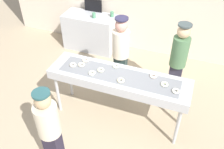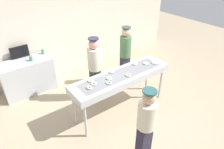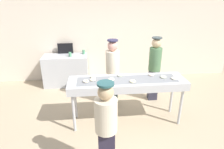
{
  "view_description": "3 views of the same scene",
  "coord_description": "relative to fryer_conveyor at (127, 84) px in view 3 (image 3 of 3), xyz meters",
  "views": [
    {
      "loc": [
        1.04,
        -3.08,
        3.6
      ],
      "look_at": [
        -0.09,
        -0.08,
        1.06
      ],
      "focal_mm": 39.38,
      "sensor_mm": 36.0,
      "label": 1
    },
    {
      "loc": [
        -2.49,
        -2.97,
        3.4
      ],
      "look_at": [
        -0.28,
        -0.02,
        1.12
      ],
      "focal_mm": 32.54,
      "sensor_mm": 36.0,
      "label": 2
    },
    {
      "loc": [
        -0.69,
        -3.59,
        2.63
      ],
      "look_at": [
        -0.31,
        0.1,
        1.1
      ],
      "focal_mm": 30.85,
      "sensor_mm": 36.0,
      "label": 3
    }
  ],
  "objects": [
    {
      "name": "ground_plane",
      "position": [
        0.0,
        0.0,
        -0.92
      ],
      "size": [
        16.0,
        16.0,
        0.0
      ],
      "primitive_type": "plane",
      "color": "tan"
    },
    {
      "name": "back_wall",
      "position": [
        0.0,
        2.56,
        0.62
      ],
      "size": [
        8.0,
        0.12,
        3.08
      ],
      "primitive_type": "cube",
      "color": "beige",
      "rests_on": "ground"
    },
    {
      "name": "fryer_conveyor",
      "position": [
        0.0,
        0.0,
        0.0
      ],
      "size": [
        2.44,
        0.65,
        1.01
      ],
      "color": "#B7BABF",
      "rests_on": "ground"
    },
    {
      "name": "sugar_donut_0",
      "position": [
        0.78,
        0.02,
        0.11
      ],
      "size": [
        0.15,
        0.15,
        0.04
      ],
      "primitive_type": "torus",
      "rotation": [
        0.0,
        0.0,
        1.32
      ],
      "color": "#ECF3C6",
      "rests_on": "fryer_conveyor"
    },
    {
      "name": "sugar_donut_1",
      "position": [
        0.97,
        -0.08,
        0.11
      ],
      "size": [
        0.13,
        0.13,
        0.04
      ],
      "primitive_type": "torus",
      "rotation": [
        0.0,
        0.0,
        1.65
      ],
      "color": "white",
      "rests_on": "fryer_conveyor"
    },
    {
      "name": "sugar_donut_2",
      "position": [
        0.09,
        -0.13,
        0.11
      ],
      "size": [
        0.17,
        0.17,
        0.04
      ],
      "primitive_type": "torus",
      "rotation": [
        0.0,
        0.0,
        0.87
      ],
      "color": "#FCF3C1",
      "rests_on": "fryer_conveyor"
    },
    {
      "name": "sugar_donut_3",
      "position": [
        -0.7,
        0.18,
        0.11
      ],
      "size": [
        0.17,
        0.17,
        0.04
      ],
      "primitive_type": "torus",
      "rotation": [
        0.0,
        0.0,
        0.61
      ],
      "color": "#FAEBCD",
      "rests_on": "fryer_conveyor"
    },
    {
      "name": "sugar_donut_4",
      "position": [
        -0.85,
        -0.03,
        0.11
      ],
      "size": [
        0.16,
        0.16,
        0.04
      ],
      "primitive_type": "torus",
      "rotation": [
        0.0,
        0.0,
        2.02
      ],
      "color": "#F0E3C7",
      "rests_on": "fryer_conveyor"
    },
    {
      "name": "sugar_donut_5",
      "position": [
        0.56,
        0.17,
        0.11
      ],
      "size": [
        0.16,
        0.16,
        0.04
      ],
      "primitive_type": "torus",
      "rotation": [
        0.0,
        0.0,
        1.24
      ],
      "color": "#FEE5C7",
      "rests_on": "fryer_conveyor"
    },
    {
      "name": "sugar_donut_6",
      "position": [
        -0.44,
        -0.12,
        0.11
      ],
      "size": [
        0.13,
        0.13,
        0.04
      ],
      "primitive_type": "torus",
      "rotation": [
        0.0,
        0.0,
        1.55
      ],
      "color": "white",
      "rests_on": "fryer_conveyor"
    },
    {
      "name": "sugar_donut_7",
      "position": [
        -0.71,
        0.03,
        0.11
      ],
      "size": [
        0.16,
        0.16,
        0.04
      ],
      "primitive_type": "torus",
      "rotation": [
        0.0,
        0.0,
        2.76
      ],
      "color": "#F1E7C2",
      "rests_on": "fryer_conveyor"
    },
    {
      "name": "sugar_donut_8",
      "position": [
        -0.33,
        0.01,
        0.11
      ],
      "size": [
        0.13,
        0.13,
        0.04
      ],
      "primitive_type": "torus",
      "rotation": [
        0.0,
        0.0,
        1.61
      ],
      "color": "#EEEDC5",
      "rests_on": "fryer_conveyor"
    },
    {
      "name": "sugar_donut_9",
      "position": [
        -0.12,
        0.21,
        0.11
      ],
      "size": [
        0.14,
        0.14,
        0.04
      ],
      "primitive_type": "torus",
      "rotation": [
        0.0,
        0.0,
        0.1
      ],
      "color": "#EBF1C9",
      "rests_on": "fryer_conveyor"
    },
    {
      "name": "worker_baker",
      "position": [
        -0.23,
        0.77,
        0.04
      ],
      "size": [
        0.33,
        0.33,
        1.69
      ],
      "rotation": [
        0.0,
        0.0,
        3.06
      ],
      "color": "#223334",
      "rests_on": "ground"
    },
    {
      "name": "worker_assistant",
      "position": [
        0.87,
        0.9,
        0.03
      ],
      "size": [
        0.31,
        0.31,
        1.69
      ],
      "rotation": [
        0.0,
        0.0,
        3.27
      ],
      "color": "#292838",
      "rests_on": "ground"
    },
    {
      "name": "customer_waiting",
      "position": [
        -0.54,
        -1.33,
        -0.03
      ],
      "size": [
        0.32,
        0.32,
        1.58
      ],
      "rotation": [
        0.0,
        0.0,
        0.16
      ],
      "color": "#262133",
      "rests_on": "ground"
    },
    {
      "name": "prep_counter",
      "position": [
        -1.53,
        2.11,
        -0.45
      ],
      "size": [
        1.34,
        0.64,
        0.93
      ],
      "primitive_type": "cube",
      "color": "#B7BABF",
      "rests_on": "ground"
    },
    {
      "name": "paper_cup_0",
      "position": [
        -1.36,
        2.03,
        0.08
      ],
      "size": [
        0.08,
        0.08,
        0.13
      ],
      "primitive_type": "cylinder",
      "color": "#4C8C66",
      "rests_on": "prep_counter"
    },
    {
      "name": "paper_cup_1",
      "position": [
        -0.97,
        2.25,
        0.08
      ],
      "size": [
        0.08,
        0.08,
        0.13
      ],
      "primitive_type": "cylinder",
      "color": "#4C8C66",
      "rests_on": "prep_counter"
    },
    {
      "name": "menu_display",
      "position": [
        -1.53,
        2.38,
        0.17
      ],
      "size": [
        0.47,
        0.04,
        0.32
      ],
      "primitive_type": "cube",
      "color": "black",
      "rests_on": "prep_counter"
    }
  ]
}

